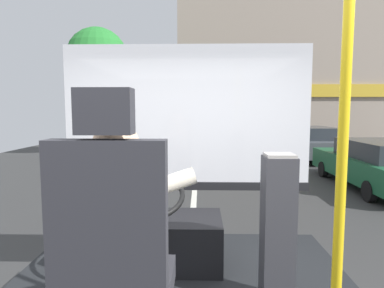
% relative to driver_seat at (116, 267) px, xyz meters
% --- Properties ---
extents(ground, '(18.00, 44.00, 0.06)m').
position_rel_driver_seat_xyz_m(ground, '(0.23, 9.18, -1.26)').
color(ground, '#333333').
extents(driver_seat, '(0.48, 0.48, 1.37)m').
position_rel_driver_seat_xyz_m(driver_seat, '(0.00, 0.00, 0.00)').
color(driver_seat, black).
rests_on(driver_seat, bus_floor).
extents(bus_driver, '(0.73, 0.59, 0.73)m').
position_rel_driver_seat_xyz_m(bus_driver, '(-0.00, 0.12, 0.18)').
color(bus_driver, black).
rests_on(bus_driver, driver_seat).
extents(steering_console, '(1.10, 0.97, 0.82)m').
position_rel_driver_seat_xyz_m(steering_console, '(-0.00, 1.27, -0.38)').
color(steering_console, black).
rests_on(steering_console, bus_floor).
extents(handrail_pole, '(0.04, 0.04, 2.05)m').
position_rel_driver_seat_xyz_m(handrail_pole, '(0.97, 0.00, 0.43)').
color(handrail_pole, gold).
rests_on(handrail_pole, bus_floor).
extents(fare_box, '(0.20, 0.20, 1.01)m').
position_rel_driver_seat_xyz_m(fare_box, '(0.88, 0.73, -0.10)').
color(fare_box, '#333338').
rests_on(fare_box, bus_floor).
extents(windshield_panel, '(2.50, 0.08, 1.48)m').
position_rel_driver_seat_xyz_m(windshield_panel, '(0.23, 2.00, 0.45)').
color(windshield_panel, silver).
extents(street_tree, '(2.47, 2.47, 5.30)m').
position_rel_driver_seat_xyz_m(street_tree, '(-3.86, 12.38, 2.78)').
color(street_tree, '#4C3828').
rests_on(street_tree, ground).
extents(shop_building, '(12.92, 4.70, 8.65)m').
position_rel_driver_seat_xyz_m(shop_building, '(5.71, 17.17, 3.08)').
color(shop_building, gray).
rests_on(shop_building, ground).
extents(parked_car_green, '(1.81, 4.26, 1.20)m').
position_rel_driver_seat_xyz_m(parked_car_green, '(4.78, 6.83, -0.62)').
color(parked_car_green, '#195633').
rests_on(parked_car_green, ground).
extents(parked_car_charcoal, '(1.81, 4.36, 1.29)m').
position_rel_driver_seat_xyz_m(parked_car_charcoal, '(4.75, 11.90, -0.57)').
color(parked_car_charcoal, '#474C51').
rests_on(parked_car_charcoal, ground).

